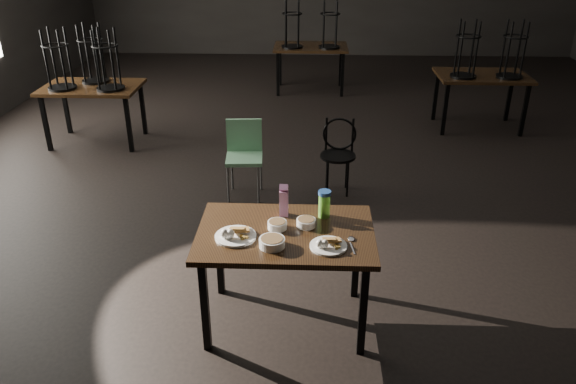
{
  "coord_description": "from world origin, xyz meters",
  "views": [
    {
      "loc": [
        -0.43,
        -6.04,
        2.67
      ],
      "look_at": [
        -0.58,
        -2.36,
        0.85
      ],
      "focal_mm": 35.0,
      "sensor_mm": 36.0,
      "label": 1
    }
  ],
  "objects_px": {
    "water_bottle": "(324,204)",
    "bentwood_chair": "(338,150)",
    "main_table": "(286,241)",
    "juice_carton": "(284,201)",
    "school_chair": "(244,151)"
  },
  "relations": [
    {
      "from": "juice_carton",
      "to": "main_table",
      "type": "bearing_deg",
      "value": -84.45
    },
    {
      "from": "main_table",
      "to": "water_bottle",
      "type": "distance_m",
      "value": 0.39
    },
    {
      "from": "school_chair",
      "to": "juice_carton",
      "type": "bearing_deg",
      "value": -79.05
    },
    {
      "from": "juice_carton",
      "to": "school_chair",
      "type": "distance_m",
      "value": 1.95
    },
    {
      "from": "water_bottle",
      "to": "bentwood_chair",
      "type": "distance_m",
      "value": 2.03
    },
    {
      "from": "water_bottle",
      "to": "bentwood_chair",
      "type": "bearing_deg",
      "value": 84.46
    },
    {
      "from": "main_table",
      "to": "school_chair",
      "type": "relative_size",
      "value": 1.51
    },
    {
      "from": "main_table",
      "to": "bentwood_chair",
      "type": "xyz_separation_m",
      "value": [
        0.46,
        2.21,
        -0.21
      ]
    },
    {
      "from": "bentwood_chair",
      "to": "school_chair",
      "type": "height_order",
      "value": "school_chair"
    },
    {
      "from": "juice_carton",
      "to": "school_chair",
      "type": "bearing_deg",
      "value": 105.1
    },
    {
      "from": "bentwood_chair",
      "to": "water_bottle",
      "type": "bearing_deg",
      "value": -90.18
    },
    {
      "from": "juice_carton",
      "to": "bentwood_chair",
      "type": "relative_size",
      "value": 0.31
    },
    {
      "from": "main_table",
      "to": "juice_carton",
      "type": "distance_m",
      "value": 0.3
    },
    {
      "from": "water_bottle",
      "to": "bentwood_chair",
      "type": "relative_size",
      "value": 0.26
    },
    {
      "from": "water_bottle",
      "to": "school_chair",
      "type": "height_order",
      "value": "water_bottle"
    }
  ]
}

